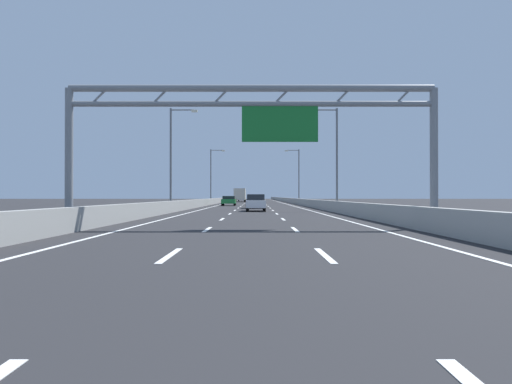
% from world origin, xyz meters
% --- Properties ---
extents(ground_plane, '(260.00, 260.00, 0.00)m').
position_xyz_m(ground_plane, '(0.00, 100.00, 0.00)').
color(ground_plane, '#262628').
extents(lane_dash_left_1, '(0.16, 3.00, 0.01)m').
position_xyz_m(lane_dash_left_1, '(-1.80, 12.50, 0.01)').
color(lane_dash_left_1, white).
rests_on(lane_dash_left_1, ground_plane).
extents(lane_dash_left_2, '(0.16, 3.00, 0.01)m').
position_xyz_m(lane_dash_left_2, '(-1.80, 21.50, 0.01)').
color(lane_dash_left_2, white).
rests_on(lane_dash_left_2, ground_plane).
extents(lane_dash_left_3, '(0.16, 3.00, 0.01)m').
position_xyz_m(lane_dash_left_3, '(-1.80, 30.50, 0.01)').
color(lane_dash_left_3, white).
rests_on(lane_dash_left_3, ground_plane).
extents(lane_dash_left_4, '(0.16, 3.00, 0.01)m').
position_xyz_m(lane_dash_left_4, '(-1.80, 39.50, 0.01)').
color(lane_dash_left_4, white).
rests_on(lane_dash_left_4, ground_plane).
extents(lane_dash_left_5, '(0.16, 3.00, 0.01)m').
position_xyz_m(lane_dash_left_5, '(-1.80, 48.50, 0.01)').
color(lane_dash_left_5, white).
rests_on(lane_dash_left_5, ground_plane).
extents(lane_dash_left_6, '(0.16, 3.00, 0.01)m').
position_xyz_m(lane_dash_left_6, '(-1.80, 57.50, 0.01)').
color(lane_dash_left_6, white).
rests_on(lane_dash_left_6, ground_plane).
extents(lane_dash_left_7, '(0.16, 3.00, 0.01)m').
position_xyz_m(lane_dash_left_7, '(-1.80, 66.50, 0.01)').
color(lane_dash_left_7, white).
rests_on(lane_dash_left_7, ground_plane).
extents(lane_dash_left_8, '(0.16, 3.00, 0.01)m').
position_xyz_m(lane_dash_left_8, '(-1.80, 75.50, 0.01)').
color(lane_dash_left_8, white).
rests_on(lane_dash_left_8, ground_plane).
extents(lane_dash_left_9, '(0.16, 3.00, 0.01)m').
position_xyz_m(lane_dash_left_9, '(-1.80, 84.50, 0.01)').
color(lane_dash_left_9, white).
rests_on(lane_dash_left_9, ground_plane).
extents(lane_dash_left_10, '(0.16, 3.00, 0.01)m').
position_xyz_m(lane_dash_left_10, '(-1.80, 93.50, 0.01)').
color(lane_dash_left_10, white).
rests_on(lane_dash_left_10, ground_plane).
extents(lane_dash_left_11, '(0.16, 3.00, 0.01)m').
position_xyz_m(lane_dash_left_11, '(-1.80, 102.50, 0.01)').
color(lane_dash_left_11, white).
rests_on(lane_dash_left_11, ground_plane).
extents(lane_dash_left_12, '(0.16, 3.00, 0.01)m').
position_xyz_m(lane_dash_left_12, '(-1.80, 111.50, 0.01)').
color(lane_dash_left_12, white).
rests_on(lane_dash_left_12, ground_plane).
extents(lane_dash_left_13, '(0.16, 3.00, 0.01)m').
position_xyz_m(lane_dash_left_13, '(-1.80, 120.50, 0.01)').
color(lane_dash_left_13, white).
rests_on(lane_dash_left_13, ground_plane).
extents(lane_dash_left_14, '(0.16, 3.00, 0.01)m').
position_xyz_m(lane_dash_left_14, '(-1.80, 129.50, 0.01)').
color(lane_dash_left_14, white).
rests_on(lane_dash_left_14, ground_plane).
extents(lane_dash_left_15, '(0.16, 3.00, 0.01)m').
position_xyz_m(lane_dash_left_15, '(-1.80, 138.50, 0.01)').
color(lane_dash_left_15, white).
rests_on(lane_dash_left_15, ground_plane).
extents(lane_dash_left_16, '(0.16, 3.00, 0.01)m').
position_xyz_m(lane_dash_left_16, '(-1.80, 147.50, 0.01)').
color(lane_dash_left_16, white).
rests_on(lane_dash_left_16, ground_plane).
extents(lane_dash_left_17, '(0.16, 3.00, 0.01)m').
position_xyz_m(lane_dash_left_17, '(-1.80, 156.50, 0.01)').
color(lane_dash_left_17, white).
rests_on(lane_dash_left_17, ground_plane).
extents(lane_dash_right_1, '(0.16, 3.00, 0.01)m').
position_xyz_m(lane_dash_right_1, '(1.80, 12.50, 0.01)').
color(lane_dash_right_1, white).
rests_on(lane_dash_right_1, ground_plane).
extents(lane_dash_right_2, '(0.16, 3.00, 0.01)m').
position_xyz_m(lane_dash_right_2, '(1.80, 21.50, 0.01)').
color(lane_dash_right_2, white).
rests_on(lane_dash_right_2, ground_plane).
extents(lane_dash_right_3, '(0.16, 3.00, 0.01)m').
position_xyz_m(lane_dash_right_3, '(1.80, 30.50, 0.01)').
color(lane_dash_right_3, white).
rests_on(lane_dash_right_3, ground_plane).
extents(lane_dash_right_4, '(0.16, 3.00, 0.01)m').
position_xyz_m(lane_dash_right_4, '(1.80, 39.50, 0.01)').
color(lane_dash_right_4, white).
rests_on(lane_dash_right_4, ground_plane).
extents(lane_dash_right_5, '(0.16, 3.00, 0.01)m').
position_xyz_m(lane_dash_right_5, '(1.80, 48.50, 0.01)').
color(lane_dash_right_5, white).
rests_on(lane_dash_right_5, ground_plane).
extents(lane_dash_right_6, '(0.16, 3.00, 0.01)m').
position_xyz_m(lane_dash_right_6, '(1.80, 57.50, 0.01)').
color(lane_dash_right_6, white).
rests_on(lane_dash_right_6, ground_plane).
extents(lane_dash_right_7, '(0.16, 3.00, 0.01)m').
position_xyz_m(lane_dash_right_7, '(1.80, 66.50, 0.01)').
color(lane_dash_right_7, white).
rests_on(lane_dash_right_7, ground_plane).
extents(lane_dash_right_8, '(0.16, 3.00, 0.01)m').
position_xyz_m(lane_dash_right_8, '(1.80, 75.50, 0.01)').
color(lane_dash_right_8, white).
rests_on(lane_dash_right_8, ground_plane).
extents(lane_dash_right_9, '(0.16, 3.00, 0.01)m').
position_xyz_m(lane_dash_right_9, '(1.80, 84.50, 0.01)').
color(lane_dash_right_9, white).
rests_on(lane_dash_right_9, ground_plane).
extents(lane_dash_right_10, '(0.16, 3.00, 0.01)m').
position_xyz_m(lane_dash_right_10, '(1.80, 93.50, 0.01)').
color(lane_dash_right_10, white).
rests_on(lane_dash_right_10, ground_plane).
extents(lane_dash_right_11, '(0.16, 3.00, 0.01)m').
position_xyz_m(lane_dash_right_11, '(1.80, 102.50, 0.01)').
color(lane_dash_right_11, white).
rests_on(lane_dash_right_11, ground_plane).
extents(lane_dash_right_12, '(0.16, 3.00, 0.01)m').
position_xyz_m(lane_dash_right_12, '(1.80, 111.50, 0.01)').
color(lane_dash_right_12, white).
rests_on(lane_dash_right_12, ground_plane).
extents(lane_dash_right_13, '(0.16, 3.00, 0.01)m').
position_xyz_m(lane_dash_right_13, '(1.80, 120.50, 0.01)').
color(lane_dash_right_13, white).
rests_on(lane_dash_right_13, ground_plane).
extents(lane_dash_right_14, '(0.16, 3.00, 0.01)m').
position_xyz_m(lane_dash_right_14, '(1.80, 129.50, 0.01)').
color(lane_dash_right_14, white).
rests_on(lane_dash_right_14, ground_plane).
extents(lane_dash_right_15, '(0.16, 3.00, 0.01)m').
position_xyz_m(lane_dash_right_15, '(1.80, 138.50, 0.01)').
color(lane_dash_right_15, white).
rests_on(lane_dash_right_15, ground_plane).
extents(lane_dash_right_16, '(0.16, 3.00, 0.01)m').
position_xyz_m(lane_dash_right_16, '(1.80, 147.50, 0.01)').
color(lane_dash_right_16, white).
rests_on(lane_dash_right_16, ground_plane).
extents(lane_dash_right_17, '(0.16, 3.00, 0.01)m').
position_xyz_m(lane_dash_right_17, '(1.80, 156.50, 0.01)').
color(lane_dash_right_17, white).
rests_on(lane_dash_right_17, ground_plane).
extents(edge_line_left, '(0.16, 176.00, 0.01)m').
position_xyz_m(edge_line_left, '(-5.25, 88.00, 0.01)').
color(edge_line_left, white).
rests_on(edge_line_left, ground_plane).
extents(edge_line_right, '(0.16, 176.00, 0.01)m').
position_xyz_m(edge_line_right, '(5.25, 88.00, 0.01)').
color(edge_line_right, white).
rests_on(edge_line_right, ground_plane).
extents(barrier_left, '(0.45, 220.00, 0.95)m').
position_xyz_m(barrier_left, '(-6.90, 110.00, 0.47)').
color(barrier_left, '#9E9E99').
rests_on(barrier_left, ground_plane).
extents(barrier_right, '(0.45, 220.00, 0.95)m').
position_xyz_m(barrier_right, '(6.90, 110.00, 0.47)').
color(barrier_right, '#9E9E99').
rests_on(barrier_right, ground_plane).
extents(sign_gantry, '(16.67, 0.36, 6.36)m').
position_xyz_m(sign_gantry, '(0.16, 23.28, 4.86)').
color(sign_gantry, gray).
rests_on(sign_gantry, ground_plane).
extents(streetlamp_left_mid, '(2.58, 0.28, 9.50)m').
position_xyz_m(streetlamp_left_mid, '(-7.47, 47.52, 5.40)').
color(streetlamp_left_mid, slate).
rests_on(streetlamp_left_mid, ground_plane).
extents(streetlamp_right_mid, '(2.58, 0.28, 9.50)m').
position_xyz_m(streetlamp_right_mid, '(7.47, 47.52, 5.40)').
color(streetlamp_right_mid, slate).
rests_on(streetlamp_right_mid, ground_plane).
extents(streetlamp_left_far, '(2.58, 0.28, 9.50)m').
position_xyz_m(streetlamp_left_far, '(-7.47, 89.03, 5.40)').
color(streetlamp_left_far, slate).
rests_on(streetlamp_left_far, ground_plane).
extents(streetlamp_right_far, '(2.58, 0.28, 9.50)m').
position_xyz_m(streetlamp_right_far, '(7.47, 89.03, 5.40)').
color(streetlamp_right_far, slate).
rests_on(streetlamp_right_far, ground_plane).
extents(orange_car, '(1.85, 4.18, 1.47)m').
position_xyz_m(orange_car, '(-0.06, 85.08, 0.76)').
color(orange_car, orange).
rests_on(orange_car, ground_plane).
extents(white_car, '(1.72, 4.61, 1.52)m').
position_xyz_m(white_car, '(0.19, 46.32, 0.78)').
color(white_car, silver).
rests_on(white_car, ground_plane).
extents(blue_car, '(1.90, 4.34, 1.48)m').
position_xyz_m(blue_car, '(-3.38, 127.98, 0.75)').
color(blue_car, '#2347AD').
rests_on(blue_car, ground_plane).
extents(green_car, '(1.90, 4.33, 1.36)m').
position_xyz_m(green_car, '(-3.60, 71.35, 0.71)').
color(green_car, '#1E7A38').
rests_on(green_car, ground_plane).
extents(red_car, '(1.73, 4.15, 1.57)m').
position_xyz_m(red_car, '(0.18, 102.62, 0.78)').
color(red_car, red).
rests_on(red_car, ground_plane).
extents(black_car, '(1.89, 4.32, 1.48)m').
position_xyz_m(black_car, '(0.04, 56.69, 0.76)').
color(black_car, black).
rests_on(black_car, ground_plane).
extents(yellow_car, '(1.77, 4.34, 1.48)m').
position_xyz_m(yellow_car, '(-0.21, 114.74, 0.75)').
color(yellow_car, yellow).
rests_on(yellow_car, ground_plane).
extents(box_truck, '(2.49, 8.68, 3.00)m').
position_xyz_m(box_truck, '(-3.42, 114.59, 1.66)').
color(box_truck, silver).
rests_on(box_truck, ground_plane).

